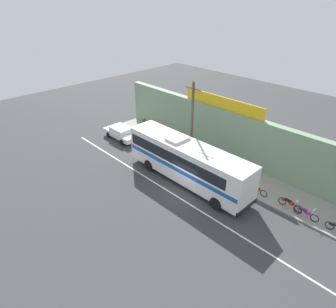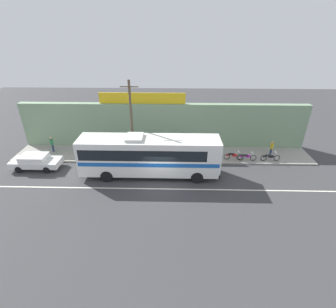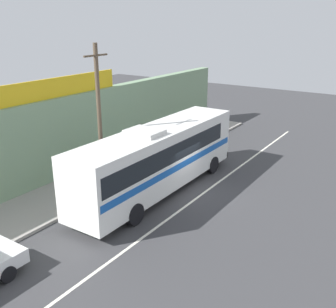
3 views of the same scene
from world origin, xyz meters
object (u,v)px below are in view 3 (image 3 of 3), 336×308
(pedestrian_far_right, at_px, (204,119))
(motorcycle_black, at_px, (189,138))
(motorcycle_blue, at_px, (200,135))
(motorcycle_red, at_px, (214,128))
(utility_pole, at_px, (99,118))
(motorcycle_purple, at_px, (171,149))
(intercity_bus, at_px, (158,156))
(pedestrian_near_shop, at_px, (116,160))

(pedestrian_far_right, bearing_deg, motorcycle_black, -166.54)
(motorcycle_blue, xyz_separation_m, motorcycle_red, (2.26, 0.01, 0.00))
(utility_pole, distance_m, motorcycle_purple, 7.85)
(intercity_bus, distance_m, utility_pole, 3.63)
(motorcycle_red, xyz_separation_m, pedestrian_near_shop, (-11.43, 0.51, 0.59))
(intercity_bus, height_order, pedestrian_far_right, intercity_bus)
(pedestrian_near_shop, bearing_deg, motorcycle_blue, -3.25)
(motorcycle_black, bearing_deg, pedestrian_far_right, 13.46)
(intercity_bus, relative_size, motorcycle_purple, 6.32)
(motorcycle_purple, distance_m, pedestrian_far_right, 6.83)
(intercity_bus, relative_size, pedestrian_near_shop, 6.91)
(motorcycle_blue, distance_m, motorcycle_black, 1.30)
(motorcycle_blue, distance_m, pedestrian_far_right, 2.97)
(motorcycle_blue, height_order, motorcycle_red, same)
(motorcycle_black, distance_m, pedestrian_far_right, 4.13)
(pedestrian_far_right, distance_m, pedestrian_near_shop, 11.88)
(pedestrian_far_right, bearing_deg, pedestrian_near_shop, -177.02)
(motorcycle_blue, height_order, pedestrian_far_right, pedestrian_far_right)
(utility_pole, bearing_deg, pedestrian_near_shop, 19.97)
(utility_pole, height_order, motorcycle_red, utility_pole)
(motorcycle_red, height_order, pedestrian_near_shop, pedestrian_near_shop)
(motorcycle_black, bearing_deg, utility_pole, -178.04)
(intercity_bus, xyz_separation_m, motorcycle_red, (11.56, 2.60, -1.50))
(motorcycle_purple, bearing_deg, utility_pole, -178.73)
(intercity_bus, distance_m, motorcycle_red, 11.94)
(motorcycle_black, height_order, motorcycle_red, same)
(motorcycle_purple, bearing_deg, motorcycle_black, 3.73)
(utility_pole, relative_size, motorcycle_red, 4.10)
(utility_pole, distance_m, motorcycle_blue, 11.57)
(intercity_bus, height_order, motorcycle_blue, intercity_bus)
(motorcycle_blue, bearing_deg, pedestrian_near_shop, 176.75)
(pedestrian_far_right, bearing_deg, motorcycle_purple, -170.44)
(intercity_bus, xyz_separation_m, pedestrian_near_shop, (0.13, 3.11, -0.91))
(utility_pole, xyz_separation_m, motorcycle_black, (9.72, 0.33, -3.59))
(motorcycle_black, relative_size, pedestrian_far_right, 1.18)
(motorcycle_purple, distance_m, motorcycle_red, 6.28)
(motorcycle_blue, height_order, pedestrian_near_shop, pedestrian_near_shop)
(motorcycle_purple, height_order, motorcycle_blue, same)
(motorcycle_black, bearing_deg, motorcycle_purple, -176.27)
(motorcycle_red, bearing_deg, motorcycle_purple, 180.00)
(motorcycle_black, relative_size, pedestrian_near_shop, 1.08)
(motorcycle_blue, bearing_deg, utility_pole, -179.24)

